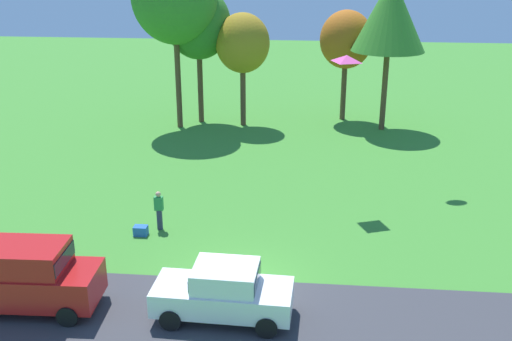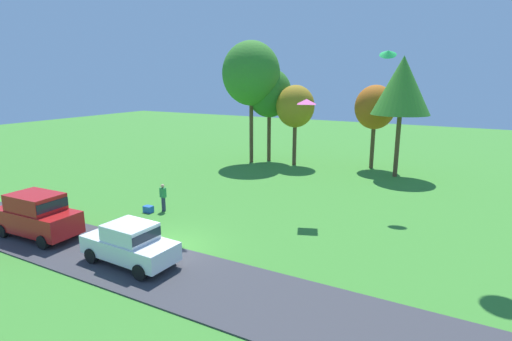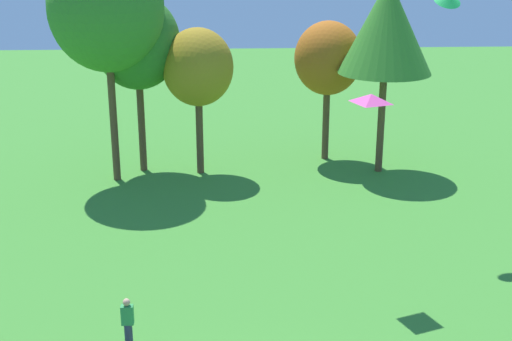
% 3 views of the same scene
% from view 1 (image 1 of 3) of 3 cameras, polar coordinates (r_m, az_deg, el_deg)
% --- Properties ---
extents(ground_plane, '(120.00, 120.00, 0.00)m').
position_cam_1_polar(ground_plane, '(21.65, -2.10, -10.70)').
color(ground_plane, '#3D842D').
extents(pavement_strip, '(36.00, 4.40, 0.06)m').
position_cam_1_polar(pavement_strip, '(19.94, -2.87, -13.61)').
color(pavement_strip, '#38383D').
rests_on(pavement_strip, ground).
extents(car_suv_far_end, '(4.67, 2.18, 2.28)m').
position_cam_1_polar(car_suv_far_end, '(20.94, -20.97, -9.24)').
color(car_suv_far_end, red).
rests_on(car_suv_far_end, ground).
extents(car_sedan_by_flagpole, '(4.46, 2.08, 1.84)m').
position_cam_1_polar(car_sedan_by_flagpole, '(19.28, -3.08, -11.34)').
color(car_sedan_by_flagpole, white).
rests_on(car_sedan_by_flagpole, ground).
extents(person_watching_sky, '(0.36, 0.24, 1.71)m').
position_cam_1_polar(person_watching_sky, '(25.47, -9.22, -3.73)').
color(person_watching_sky, '#2D334C').
rests_on(person_watching_sky, ground).
extents(tree_right_of_center, '(4.23, 4.23, 8.93)m').
position_cam_1_polar(tree_right_of_center, '(40.18, -5.52, 13.74)').
color(tree_right_of_center, brown).
rests_on(tree_right_of_center, ground).
extents(tree_left_of_center, '(3.50, 3.50, 7.38)m').
position_cam_1_polar(tree_left_of_center, '(39.35, -1.28, 12.00)').
color(tree_left_of_center, brown).
rests_on(tree_left_of_center, ground).
extents(tree_center_back, '(3.51, 3.51, 7.41)m').
position_cam_1_polar(tree_center_back, '(41.18, 8.58, 12.19)').
color(tree_center_back, brown).
rests_on(tree_center_back, ground).
extents(tree_far_right, '(4.60, 4.60, 9.72)m').
position_cam_1_polar(tree_far_right, '(38.95, 12.65, 14.35)').
color(tree_far_right, brown).
rests_on(tree_far_right, ground).
extents(cooler_box, '(0.56, 0.40, 0.40)m').
position_cam_1_polar(cooler_box, '(25.36, -10.92, -5.65)').
color(cooler_box, blue).
rests_on(cooler_box, ground).
extents(kite_diamond_topmost, '(1.42, 1.41, 0.30)m').
position_cam_1_polar(kite_diamond_topmost, '(26.70, 8.63, 10.50)').
color(kite_diamond_topmost, '#EA4C9E').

